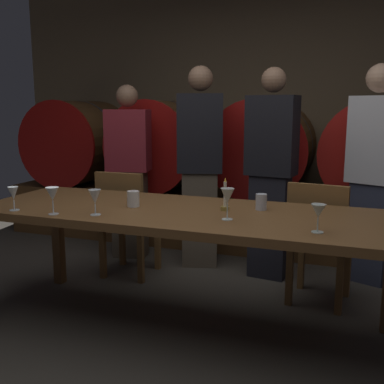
# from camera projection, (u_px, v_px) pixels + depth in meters

# --- Properties ---
(ground_plane) EXTENTS (7.85, 7.85, 0.00)m
(ground_plane) POSITION_uv_depth(u_px,v_px,m) (180.00, 355.00, 2.59)
(ground_plane) COLOR #3F3A33
(back_wall) EXTENTS (6.04, 0.24, 2.85)m
(back_wall) POSITION_uv_depth(u_px,v_px,m) (274.00, 103.00, 4.92)
(back_wall) COLOR brown
(back_wall) RESTS_ON ground
(barrel_shelf) EXTENTS (5.44, 0.90, 0.53)m
(barrel_shelf) POSITION_uv_depth(u_px,v_px,m) (261.00, 219.00, 4.63)
(barrel_shelf) COLOR brown
(barrel_shelf) RESTS_ON ground
(wine_barrel_far_left) EXTENTS (0.94, 0.95, 0.94)m
(wine_barrel_far_left) POSITION_uv_depth(u_px,v_px,m) (80.00, 142.00, 5.19)
(wine_barrel_far_left) COLOR #513319
(wine_barrel_far_left) RESTS_ON barrel_shelf
(wine_barrel_left) EXTENTS (0.94, 0.95, 0.94)m
(wine_barrel_left) POSITION_uv_depth(u_px,v_px,m) (164.00, 145.00, 4.85)
(wine_barrel_left) COLOR #513319
(wine_barrel_left) RESTS_ON barrel_shelf
(wine_barrel_center) EXTENTS (0.94, 0.95, 0.94)m
(wine_barrel_center) POSITION_uv_depth(u_px,v_px,m) (264.00, 148.00, 4.49)
(wine_barrel_center) COLOR brown
(wine_barrel_center) RESTS_ON barrel_shelf
(wine_barrel_right) EXTENTS (0.94, 0.95, 0.94)m
(wine_barrel_right) POSITION_uv_depth(u_px,v_px,m) (374.00, 151.00, 4.15)
(wine_barrel_right) COLOR brown
(wine_barrel_right) RESTS_ON barrel_shelf
(dining_table) EXTENTS (2.57, 0.88, 0.77)m
(dining_table) POSITION_uv_depth(u_px,v_px,m) (184.00, 221.00, 2.78)
(dining_table) COLOR brown
(dining_table) RESTS_ON ground
(chair_left) EXTENTS (0.41, 0.41, 0.88)m
(chair_left) POSITION_uv_depth(u_px,v_px,m) (126.00, 219.00, 3.71)
(chair_left) COLOR brown
(chair_left) RESTS_ON ground
(chair_right) EXTENTS (0.45, 0.45, 0.88)m
(chair_right) POSITION_uv_depth(u_px,v_px,m) (319.00, 238.00, 3.17)
(chair_right) COLOR brown
(chair_right) RESTS_ON ground
(guest_far_left) EXTENTS (0.42, 0.31, 1.58)m
(guest_far_left) POSITION_uv_depth(u_px,v_px,m) (129.00, 171.00, 4.18)
(guest_far_left) COLOR brown
(guest_far_left) RESTS_ON ground
(guest_center_left) EXTENTS (0.43, 0.34, 1.72)m
(guest_center_left) POSITION_uv_depth(u_px,v_px,m) (200.00, 166.00, 3.92)
(guest_center_left) COLOR brown
(guest_center_left) RESTS_ON ground
(guest_center_right) EXTENTS (0.41, 0.29, 1.68)m
(guest_center_right) POSITION_uv_depth(u_px,v_px,m) (271.00, 173.00, 3.65)
(guest_center_right) COLOR black
(guest_center_right) RESTS_ON ground
(guest_far_right) EXTENTS (0.44, 0.37, 1.70)m
(guest_far_right) POSITION_uv_depth(u_px,v_px,m) (374.00, 173.00, 3.55)
(guest_far_right) COLOR #33384C
(guest_far_right) RESTS_ON ground
(candle_center) EXTENTS (0.05, 0.05, 0.20)m
(candle_center) POSITION_uv_depth(u_px,v_px,m) (225.00, 202.00, 2.75)
(candle_center) COLOR olive
(candle_center) RESTS_ON dining_table
(wine_glass_far_left) EXTENTS (0.06, 0.06, 0.14)m
(wine_glass_far_left) POSITION_uv_depth(u_px,v_px,m) (13.00, 194.00, 2.74)
(wine_glass_far_left) COLOR white
(wine_glass_far_left) RESTS_ON dining_table
(wine_glass_left) EXTENTS (0.08, 0.08, 0.16)m
(wine_glass_left) POSITION_uv_depth(u_px,v_px,m) (52.00, 195.00, 2.64)
(wine_glass_left) COLOR white
(wine_glass_left) RESTS_ON dining_table
(wine_glass_center) EXTENTS (0.07, 0.07, 0.15)m
(wine_glass_center) POSITION_uv_depth(u_px,v_px,m) (95.00, 197.00, 2.62)
(wine_glass_center) COLOR white
(wine_glass_center) RESTS_ON dining_table
(wine_glass_right) EXTENTS (0.08, 0.08, 0.18)m
(wine_glass_right) POSITION_uv_depth(u_px,v_px,m) (228.00, 197.00, 2.51)
(wine_glass_right) COLOR silver
(wine_glass_right) RESTS_ON dining_table
(wine_glass_far_right) EXTENTS (0.07, 0.07, 0.14)m
(wine_glass_far_right) POSITION_uv_depth(u_px,v_px,m) (318.00, 212.00, 2.25)
(wine_glass_far_right) COLOR silver
(wine_glass_far_right) RESTS_ON dining_table
(cup_left) EXTENTS (0.08, 0.08, 0.10)m
(cup_left) POSITION_uv_depth(u_px,v_px,m) (133.00, 199.00, 2.86)
(cup_left) COLOR white
(cup_left) RESTS_ON dining_table
(cup_right) EXTENTS (0.07, 0.07, 0.10)m
(cup_right) POSITION_uv_depth(u_px,v_px,m) (261.00, 202.00, 2.77)
(cup_right) COLOR silver
(cup_right) RESTS_ON dining_table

